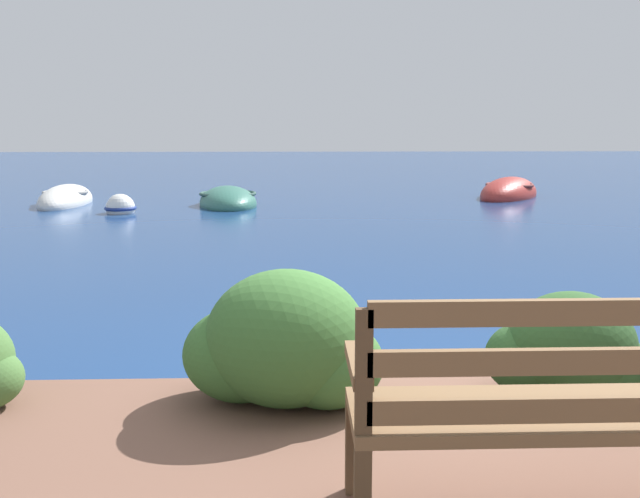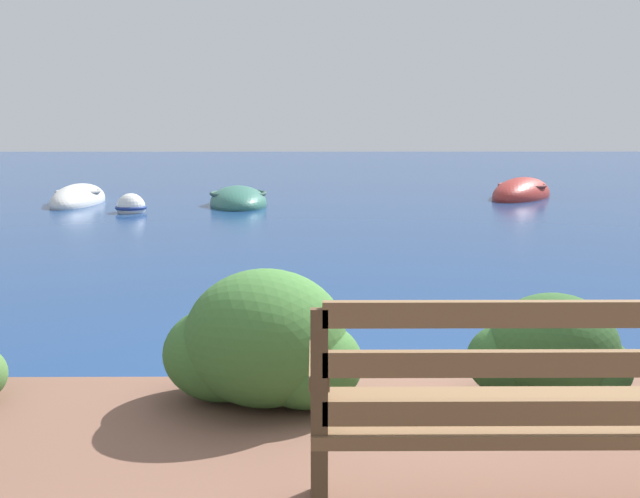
% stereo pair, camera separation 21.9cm
% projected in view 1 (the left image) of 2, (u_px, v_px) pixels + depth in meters
% --- Properties ---
extents(ground_plane, '(80.00, 80.00, 0.00)m').
position_uv_depth(ground_plane, '(422.00, 409.00, 4.38)').
color(ground_plane, navy).
extents(park_bench, '(1.63, 0.48, 0.93)m').
position_uv_depth(park_bench, '(567.00, 404.00, 2.65)').
color(park_bench, brown).
rests_on(park_bench, patio_terrace).
extents(hedge_clump_left, '(1.10, 0.79, 0.75)m').
position_uv_depth(hedge_clump_left, '(284.00, 346.00, 3.86)').
color(hedge_clump_left, '#38662D').
rests_on(hedge_clump_left, patio_terrace).
extents(hedge_clump_centre, '(0.89, 0.64, 0.60)m').
position_uv_depth(hedge_clump_centre, '(568.00, 352.00, 3.96)').
color(hedge_clump_centre, '#284C23').
rests_on(hedge_clump_centre, patio_terrace).
extents(rowboat_nearest, '(1.55, 2.47, 0.72)m').
position_uv_depth(rowboat_nearest, '(228.00, 202.00, 15.20)').
color(rowboat_nearest, '#336B5B').
rests_on(rowboat_nearest, ground_plane).
extents(rowboat_mid, '(0.98, 2.55, 0.74)m').
position_uv_depth(rowboat_mid, '(66.00, 201.00, 15.41)').
color(rowboat_mid, silver).
rests_on(rowboat_mid, ground_plane).
extents(rowboat_far, '(2.39, 2.87, 0.83)m').
position_uv_depth(rowboat_far, '(509.00, 194.00, 16.90)').
color(rowboat_far, '#9E2D28').
rests_on(rowboat_far, ground_plane).
extents(mooring_buoy, '(0.61, 0.61, 0.56)m').
position_uv_depth(mooring_buoy, '(120.00, 208.00, 13.89)').
color(mooring_buoy, white).
rests_on(mooring_buoy, ground_plane).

